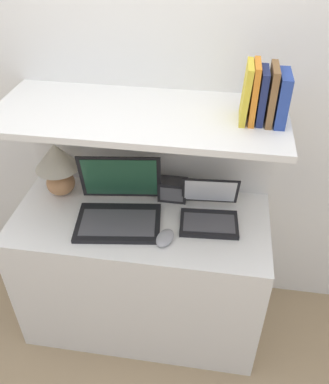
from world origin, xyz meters
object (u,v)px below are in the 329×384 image
table_lamp (57,164)px  book_yellow (246,93)px  book_orange (254,92)px  book_navy (262,96)px  laptop_small (209,212)px  computer_mouse (165,238)px  book_brown (272,95)px  book_blue (282,98)px  router_box (173,190)px  laptop_large (119,207)px

table_lamp → book_yellow: book_yellow is taller
table_lamp → book_orange: bearing=-4.6°
book_navy → book_yellow: book_yellow is taller
laptop_small → computer_mouse: (-0.18, -0.17, -0.02)m
book_brown → book_orange: size_ratio=0.96×
table_lamp → book_orange: (0.88, -0.07, 0.46)m
book_orange → book_brown: bearing=0.0°
laptop_small → book_blue: bearing=6.0°
table_lamp → book_blue: book_blue is taller
computer_mouse → book_orange: bearing=32.5°
laptop_small → book_brown: 0.61m
router_box → book_blue: bearing=-14.4°
book_blue → book_orange: 0.11m
computer_mouse → table_lamp: bearing=154.9°
table_lamp → book_yellow: size_ratio=1.27×
router_box → book_blue: (0.42, -0.11, 0.56)m
book_blue → book_yellow: size_ratio=0.87×
table_lamp → laptop_small: (0.75, -0.09, -0.13)m
book_blue → book_navy: size_ratio=0.95×
laptop_small → book_navy: book_navy is taller
laptop_large → book_orange: (0.54, 0.07, 0.57)m
router_box → book_yellow: (0.29, -0.11, 0.57)m
table_lamp → laptop_large: (0.33, -0.14, -0.11)m
book_navy → computer_mouse: bearing=-149.9°
laptop_small → table_lamp: bearing=172.8°
laptop_large → computer_mouse: size_ratio=3.25×
laptop_large → book_brown: 0.83m
computer_mouse → book_blue: size_ratio=0.67×
computer_mouse → book_brown: book_brown is taller
table_lamp → book_blue: bearing=-4.1°
laptop_small → router_box: 0.23m
book_orange → book_yellow: size_ratio=1.02×
laptop_large → book_blue: book_blue is taller
book_navy → book_yellow: 0.06m
laptop_large → computer_mouse: (0.24, -0.13, -0.04)m
laptop_small → router_box: laptop_small is taller
book_brown → book_navy: (-0.03, 0.00, -0.01)m
book_blue → book_navy: book_navy is taller
computer_mouse → router_box: 0.31m
router_box → book_yellow: 0.65m
book_blue → book_brown: (-0.04, 0.00, 0.01)m
book_brown → book_yellow: 0.09m
book_brown → book_yellow: size_ratio=0.98×
book_blue → book_navy: (-0.07, 0.00, 0.01)m
table_lamp → computer_mouse: 0.65m
table_lamp → book_navy: (0.91, -0.07, 0.45)m
laptop_large → router_box: size_ratio=3.06×
table_lamp → book_yellow: bearing=-4.7°
laptop_large → router_box: 0.29m
table_lamp → book_navy: 1.02m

